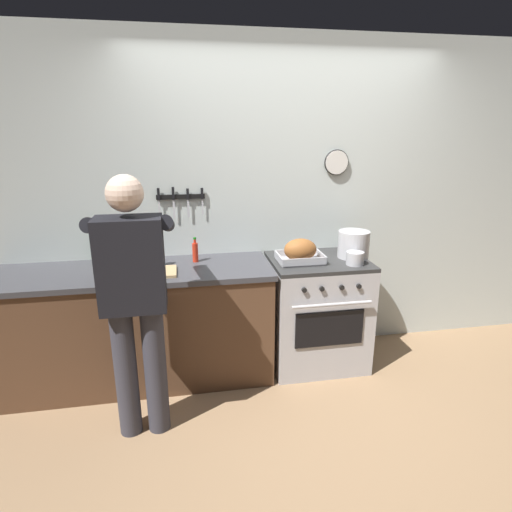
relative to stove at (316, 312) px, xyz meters
The scene contains 14 objects.
ground_plane 1.11m from the stove, 102.55° to the right, with size 8.00×8.00×0.00m, color #937251.
wall_back 0.95m from the stove, 121.29° to the left, with size 6.00×0.13×2.60m.
counter_block 1.42m from the stove, behind, with size 2.03×0.65×0.90m.
stove is the anchor object (origin of this frame).
person_cook 1.57m from the stove, 155.97° to the right, with size 0.51×0.63×1.66m.
roasting_pan 0.56m from the stove, 168.89° to the right, with size 0.35×0.26×0.19m.
stock_pot 0.63m from the stove, ahead, with size 0.25×0.25×0.21m.
saucepan 0.58m from the stove, 36.72° to the right, with size 0.13×0.13×0.10m.
cutting_board 1.37m from the stove, behind, with size 0.36×0.24×0.02m, color tan.
bottle_wine_red 1.54m from the stove, behind, with size 0.08×0.08×0.29m.
bottle_hot_sauce 1.10m from the stove, behind, with size 0.04×0.04×0.20m.
bottle_olive_oil 1.78m from the stove, behind, with size 0.08×0.08×0.26m.
bottle_dish_soap 1.35m from the stove, behind, with size 0.07×0.07×0.19m.
bottle_cooking_oil 1.65m from the stove, behind, with size 0.07×0.07×0.25m.
Camera 1 is at (-0.84, -2.06, 1.91)m, focal length 29.71 mm.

